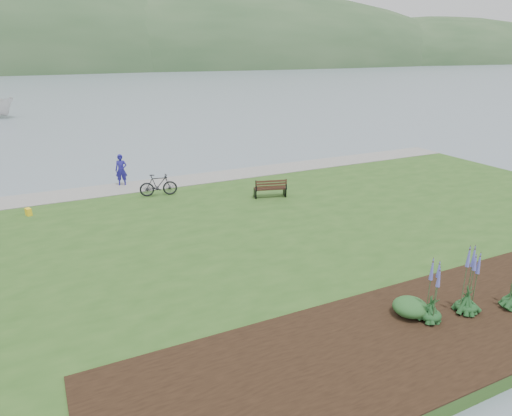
{
  "coord_description": "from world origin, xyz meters",
  "views": [
    {
      "loc": [
        -8.81,
        -17.1,
        7.43
      ],
      "look_at": [
        -1.11,
        -1.36,
        1.3
      ],
      "focal_mm": 32.0,
      "sensor_mm": 36.0,
      "label": 1
    }
  ],
  "objects": [
    {
      "name": "ground",
      "position": [
        0.0,
        0.0,
        0.0
      ],
      "size": [
        600.0,
        600.0,
        0.0
      ],
      "primitive_type": "plane",
      "color": "slate",
      "rests_on": "ground"
    },
    {
      "name": "shrub_0",
      "position": [
        -0.14,
        -9.11,
        0.68
      ],
      "size": [
        0.96,
        0.96,
        0.48
      ],
      "primitive_type": "ellipsoid",
      "color": "#1E4C21",
      "rests_on": "garden_bed"
    },
    {
      "name": "park_bench",
      "position": [
        1.39,
        2.1,
        0.88
      ],
      "size": [
        1.68,
        1.04,
        0.97
      ],
      "rotation": [
        0.0,
        0.0,
        -0.27
      ],
      "color": "#311B13",
      "rests_on": "lawn"
    },
    {
      "name": "pannier",
      "position": [
        -9.52,
        4.52,
        0.57
      ],
      "size": [
        0.3,
        0.36,
        0.33
      ],
      "primitive_type": "cube",
      "rotation": [
        0.0,
        0.0,
        0.36
      ],
      "color": "yellow",
      "rests_on": "lawn"
    },
    {
      "name": "far_hillside",
      "position": [
        20.0,
        170.0,
        0.0
      ],
      "size": [
        580.0,
        80.0,
        38.0
      ],
      "primitive_type": null,
      "color": "#2F4F2C",
      "rests_on": "ground"
    },
    {
      "name": "lawn",
      "position": [
        0.0,
        -2.0,
        0.2
      ],
      "size": [
        34.0,
        20.0,
        0.4
      ],
      "primitive_type": "cube",
      "color": "#2A4F1C",
      "rests_on": "ground"
    },
    {
      "name": "shoreline_path",
      "position": [
        0.0,
        6.9,
        0.42
      ],
      "size": [
        34.0,
        2.2,
        0.03
      ],
      "primitive_type": "cube",
      "color": "gray",
      "rests_on": "lawn"
    },
    {
      "name": "person",
      "position": [
        -4.85,
        7.5,
        1.41
      ],
      "size": [
        0.86,
        0.72,
        2.01
      ],
      "primitive_type": "imported",
      "rotation": [
        0.0,
        0.0,
        -0.34
      ],
      "color": "navy",
      "rests_on": "lawn"
    },
    {
      "name": "bicycle_b",
      "position": [
        -3.55,
        4.83,
        0.96
      ],
      "size": [
        0.89,
        1.93,
        1.12
      ],
      "primitive_type": "imported",
      "rotation": [
        0.0,
        0.0,
        1.38
      ],
      "color": "black",
      "rests_on": "lawn"
    },
    {
      "name": "garden_bed",
      "position": [
        3.0,
        -9.8,
        0.42
      ],
      "size": [
        24.0,
        4.4,
        0.04
      ],
      "primitive_type": "cube",
      "color": "black",
      "rests_on": "lawn"
    },
    {
      "name": "echium_4",
      "position": [
        0.16,
        -9.53,
        1.26
      ],
      "size": [
        0.62,
        0.62,
        2.17
      ],
      "color": "#153C1C",
      "rests_on": "garden_bed"
    },
    {
      "name": "echium_5",
      "position": [
        1.4,
        -9.67,
        1.38
      ],
      "size": [
        0.62,
        0.62,
        2.29
      ],
      "color": "#153C1C",
      "rests_on": "garden_bed"
    }
  ]
}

